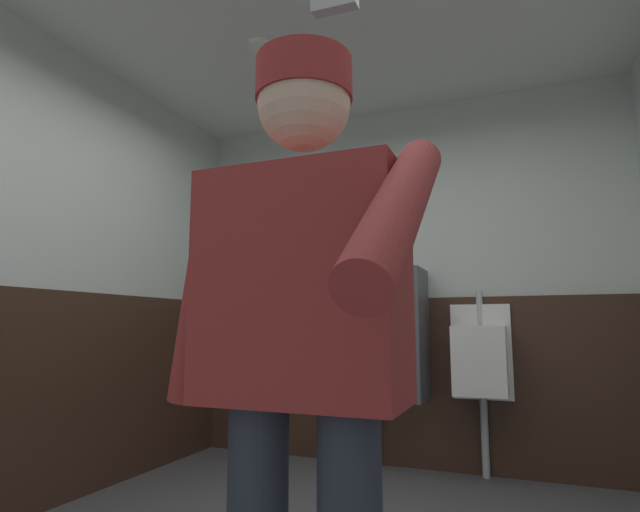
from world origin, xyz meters
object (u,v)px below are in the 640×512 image
Objects in this scene: urinal_left at (372,357)px; person at (301,334)px; soap_dispenser at (306,278)px; urinal_middle at (480,359)px.

person is (0.56, -2.52, 0.20)m from urinal_left.
person is at bearing -66.74° from soap_dispenser.
person reaches higher than urinal_left.
urinal_left is 1.00× the size of urinal_middle.
urinal_middle is 2.53m from person.
urinal_left is 6.89× the size of soap_dispenser.
person reaches higher than soap_dispenser.
soap_dispenser is (-1.33, 0.12, 0.61)m from urinal_middle.
soap_dispenser is at bearing 113.26° from person.
urinal_middle is (0.75, 0.00, 0.00)m from urinal_left.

